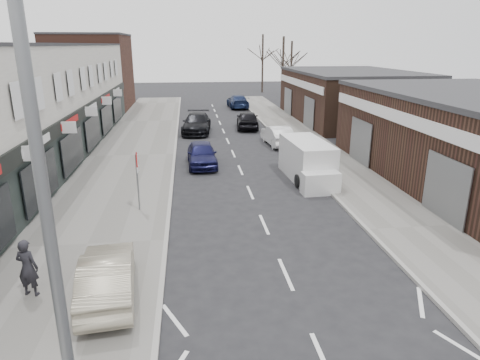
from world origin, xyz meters
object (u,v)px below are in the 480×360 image
object	(u,v)px
parked_car_right_a	(278,135)
sedan_on_pavement	(107,276)
warning_sign	(137,164)
white_van	(307,161)
street_lamp	(66,246)
parked_car_left_b	(197,123)
pedestrian	(27,268)
parked_car_left_a	(202,154)
parked_car_right_c	(238,101)
parked_car_right_b	(247,120)

from	to	relation	value
parked_car_right_a	sedan_on_pavement	bearing A→B (deg)	60.27
warning_sign	white_van	size ratio (longest dim) A/B	0.49
street_lamp	white_van	bearing A→B (deg)	64.56
parked_car_left_b	warning_sign	bearing A→B (deg)	-93.84
sedan_on_pavement	parked_car_right_a	xyz separation A→B (m)	(8.87, 19.05, -0.08)
sedan_on_pavement	pedestrian	world-z (taller)	pedestrian
sedan_on_pavement	parked_car_left_b	xyz separation A→B (m)	(3.12, 24.37, 0.00)
street_lamp	sedan_on_pavement	bearing A→B (deg)	98.07
parked_car_left_a	parked_car_left_b	xyz separation A→B (m)	(-0.06, 10.29, 0.07)
warning_sign	pedestrian	bearing A→B (deg)	-110.95
parked_car_right_c	parked_car_left_a	bearing A→B (deg)	76.28
sedan_on_pavement	parked_car_right_c	xyz separation A→B (m)	(8.19, 38.46, -0.04)
street_lamp	parked_car_right_b	world-z (taller)	street_lamp
sedan_on_pavement	parked_car_right_b	bearing A→B (deg)	-112.89
white_van	parked_car_right_c	distance (m)	27.80
sedan_on_pavement	pedestrian	size ratio (longest dim) A/B	2.34
sedan_on_pavement	parked_car_right_c	size ratio (longest dim) A/B	0.79
street_lamp	pedestrian	size ratio (longest dim) A/B	4.60
white_van	parked_car_right_b	bearing A→B (deg)	91.49
white_van	parked_car_right_a	size ratio (longest dim) A/B	1.27
pedestrian	parked_car_right_b	size ratio (longest dim) A/B	0.38
street_lamp	parked_car_right_c	bearing A→B (deg)	80.62
sedan_on_pavement	parked_car_right_a	distance (m)	21.02
street_lamp	white_van	xyz separation A→B (m)	(7.93, 16.66, -3.63)
sedan_on_pavement	parked_car_left_b	world-z (taller)	parked_car_left_b
parked_car_right_b	street_lamp	bearing A→B (deg)	83.58
parked_car_left_b	parked_car_right_c	size ratio (longest dim) A/B	1.05
parked_car_right_b	parked_car_right_a	bearing A→B (deg)	106.61
parked_car_left_a	parked_car_right_c	size ratio (longest dim) A/B	0.82
street_lamp	sedan_on_pavement	size ratio (longest dim) A/B	1.97
white_van	pedestrian	bearing A→B (deg)	-140.00
parked_car_left_a	parked_car_right_b	xyz separation A→B (m)	(4.40, 11.62, 0.06)
street_lamp	parked_car_left_a	bearing A→B (deg)	83.39
street_lamp	warning_sign	distance (m)	13.04
parked_car_left_b	parked_car_right_b	distance (m)	4.65
white_van	sedan_on_pavement	size ratio (longest dim) A/B	1.34
parked_car_right_b	pedestrian	bearing A→B (deg)	74.36
sedan_on_pavement	parked_car_right_c	bearing A→B (deg)	-108.51
sedan_on_pavement	warning_sign	bearing A→B (deg)	-98.28
parked_car_left_a	parked_car_right_c	distance (m)	24.88
street_lamp	parked_car_right_a	world-z (taller)	street_lamp
parked_car_left_b	parked_car_right_b	bearing A→B (deg)	22.23
parked_car_right_b	parked_car_right_c	size ratio (longest dim) A/B	0.88
parked_car_right_c	pedestrian	bearing A→B (deg)	72.59
sedan_on_pavement	parked_car_right_b	xyz separation A→B (m)	(7.57, 25.71, -0.01)
parked_car_right_c	parked_car_left_b	bearing A→B (deg)	68.10
pedestrian	parked_car_left_a	size ratio (longest dim) A/B	0.41
parked_car_left_a	parked_car_left_b	size ratio (longest dim) A/B	0.78
street_lamp	white_van	world-z (taller)	street_lamp
warning_sign	parked_car_right_b	size ratio (longest dim) A/B	0.59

